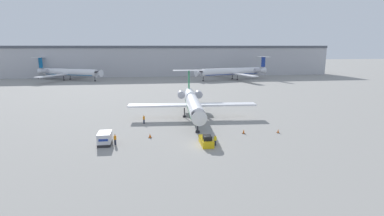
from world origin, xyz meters
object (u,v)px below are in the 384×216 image
at_px(traffic_cone_left, 150,136).
at_px(worker_near_tug, 215,140).
at_px(pushback_tug, 206,141).
at_px(airplane_parked_far_right, 233,72).
at_px(airplane_main, 193,102).
at_px(traffic_cone_mid, 278,131).
at_px(worker_by_wing, 144,119).
at_px(traffic_cone_right, 244,132).
at_px(luggage_cart, 105,139).
at_px(airplane_parked_far_left, 68,72).
at_px(worker_on_apron, 115,139).

bearing_deg(traffic_cone_left, worker_near_tug, -28.93).
distance_m(pushback_tug, airplane_parked_far_right, 97.60).
height_order(traffic_cone_left, airplane_parked_far_right, airplane_parked_far_right).
xyz_separation_m(airplane_main, airplane_parked_far_right, (30.03, 73.76, 0.32)).
bearing_deg(traffic_cone_mid, airplane_parked_far_right, 79.55).
relative_size(worker_by_wing, traffic_cone_right, 2.29).
relative_size(luggage_cart, traffic_cone_left, 4.45).
xyz_separation_m(pushback_tug, airplane_parked_far_left, (-46.36, 102.12, 3.00)).
bearing_deg(airplane_parked_far_left, traffic_cone_right, -60.72).
bearing_deg(traffic_cone_mid, luggage_cart, -175.59).
height_order(airplane_main, airplane_parked_far_right, airplane_parked_far_right).
distance_m(worker_by_wing, traffic_cone_right, 20.64).
bearing_deg(traffic_cone_mid, traffic_cone_right, 175.72).
height_order(pushback_tug, worker_by_wing, pushback_tug).
relative_size(airplane_main, pushback_tug, 6.74).
distance_m(worker_on_apron, traffic_cone_right, 22.73).
bearing_deg(worker_near_tug, traffic_cone_mid, 22.20).
bearing_deg(traffic_cone_right, traffic_cone_mid, -4.28).
distance_m(worker_on_apron, airplane_parked_far_left, 104.96).
bearing_deg(pushback_tug, airplane_parked_far_right, 71.75).
distance_m(worker_near_tug, traffic_cone_right, 8.79).
height_order(airplane_main, airplane_parked_far_left, airplane_parked_far_left).
height_order(traffic_cone_right, traffic_cone_mid, traffic_cone_right).
bearing_deg(airplane_main, traffic_cone_left, -124.71).
xyz_separation_m(worker_on_apron, airplane_parked_far_right, (45.11, 90.52, 2.91)).
bearing_deg(traffic_cone_right, worker_on_apron, -172.09).
relative_size(worker_by_wing, airplane_parked_far_right, 0.05).
distance_m(airplane_main, worker_on_apron, 22.70).
bearing_deg(airplane_main, traffic_cone_right, -61.43).
xyz_separation_m(worker_by_wing, worker_on_apron, (-4.41, -13.03, -0.01)).
relative_size(airplane_main, airplane_parked_far_right, 0.78).
bearing_deg(traffic_cone_right, traffic_cone_left, -179.73).
bearing_deg(airplane_parked_far_left, traffic_cone_left, -68.91).
relative_size(traffic_cone_mid, airplane_parked_far_left, 0.02).
xyz_separation_m(luggage_cart, traffic_cone_mid, (30.57, 2.36, -0.67)).
distance_m(airplane_main, airplane_parked_far_right, 79.64).
distance_m(worker_near_tug, traffic_cone_left, 11.80).
height_order(pushback_tug, worker_near_tug, pushback_tug).
xyz_separation_m(airplane_parked_far_left, airplane_parked_far_right, (76.92, -9.48, 0.17)).
height_order(luggage_cart, airplane_parked_far_right, airplane_parked_far_right).
bearing_deg(airplane_main, traffic_cone_mid, -45.58).
relative_size(pushback_tug, traffic_cone_right, 5.59).
relative_size(worker_by_wing, traffic_cone_left, 2.42).
xyz_separation_m(airplane_main, worker_near_tug, (0.82, -19.41, -2.62)).
distance_m(traffic_cone_left, airplane_parked_far_left, 103.96).
distance_m(pushback_tug, traffic_cone_right, 9.53).
bearing_deg(airplane_parked_far_left, airplane_main, -60.60).
xyz_separation_m(traffic_cone_right, airplane_parked_far_right, (22.60, 87.39, 3.47)).
xyz_separation_m(worker_on_apron, traffic_cone_left, (5.59, 3.05, -0.58)).
relative_size(traffic_cone_right, traffic_cone_mid, 1.07).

